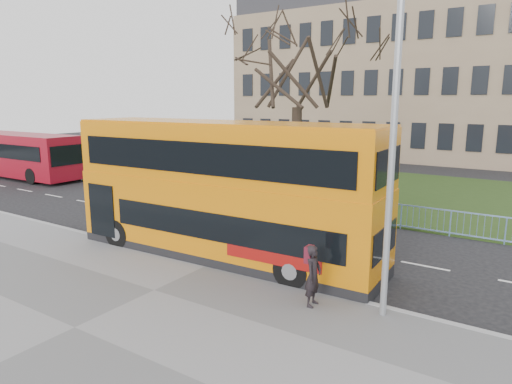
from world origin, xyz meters
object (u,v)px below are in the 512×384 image
(yellow_bus, at_px, (223,188))
(pedestrian, at_px, (313,276))
(red_bus, at_px, (15,154))
(street_lamp, at_px, (389,135))

(yellow_bus, bearing_deg, pedestrian, -26.08)
(red_bus, height_order, street_lamp, street_lamp)
(yellow_bus, distance_m, street_lamp, 6.64)
(red_bus, distance_m, pedestrian, 28.65)
(pedestrian, relative_size, street_lamp, 0.20)
(yellow_bus, height_order, red_bus, yellow_bus)
(street_lamp, bearing_deg, pedestrian, -161.62)
(yellow_bus, distance_m, red_bus, 23.84)
(red_bus, relative_size, pedestrian, 7.19)
(yellow_bus, relative_size, pedestrian, 6.83)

